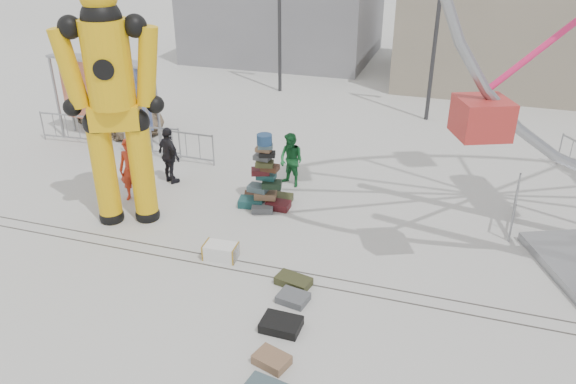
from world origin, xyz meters
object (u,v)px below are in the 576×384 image
(pedestrian_red, at_px, (131,170))
(pedestrian_green, at_px, (291,160))
(crash_test_dummy, at_px, (113,99))
(barricade_dummy_b, at_px, (152,141))
(banner_scaffold, at_px, (103,80))
(barricade_wheel_front, at_px, (515,206))
(barricade_dummy_c, at_px, (186,147))
(suitcase_tower, at_px, (265,185))
(pedestrian_black, at_px, (169,156))
(lamp_post_right, at_px, (442,6))
(parked_suv, at_px, (119,112))
(barricade_dummy_a, at_px, (67,128))
(steamer_trunk, at_px, (221,251))

(pedestrian_red, height_order, pedestrian_green, pedestrian_red)
(crash_test_dummy, relative_size, barricade_dummy_b, 3.29)
(banner_scaffold, relative_size, barricade_wheel_front, 2.14)
(pedestrian_green, bearing_deg, barricade_dummy_c, -166.66)
(suitcase_tower, relative_size, barricade_dummy_b, 1.09)
(pedestrian_red, xyz_separation_m, pedestrian_black, (0.49, 1.37, -0.04))
(lamp_post_right, relative_size, barricade_dummy_c, 4.00)
(lamp_post_right, relative_size, pedestrian_black, 4.40)
(pedestrian_green, height_order, parked_suv, pedestrian_green)
(barricade_dummy_b, height_order, pedestrian_red, pedestrian_red)
(barricade_dummy_a, relative_size, pedestrian_black, 1.10)
(steamer_trunk, bearing_deg, barricade_dummy_c, 121.53)
(lamp_post_right, bearing_deg, barricade_dummy_a, -152.09)
(lamp_post_right, height_order, pedestrian_black, lamp_post_right)
(pedestrian_green, xyz_separation_m, parked_suv, (-8.03, 2.96, -0.25))
(suitcase_tower, distance_m, pedestrian_green, 1.49)
(pedestrian_black, distance_m, parked_suv, 5.88)
(suitcase_tower, distance_m, pedestrian_red, 3.93)
(barricade_dummy_a, height_order, pedestrian_black, pedestrian_black)
(pedestrian_red, relative_size, parked_suv, 0.44)
(barricade_wheel_front, bearing_deg, pedestrian_red, 105.90)
(barricade_dummy_a, relative_size, barricade_dummy_c, 1.00)
(suitcase_tower, bearing_deg, lamp_post_right, 60.27)
(suitcase_tower, xyz_separation_m, pedestrian_red, (-3.82, -0.88, 0.34))
(barricade_dummy_a, height_order, barricade_dummy_b, same)
(pedestrian_black, xyz_separation_m, parked_suv, (-4.38, 3.91, -0.31))
(parked_suv, bearing_deg, barricade_wheel_front, -75.98)
(barricade_dummy_b, bearing_deg, lamp_post_right, 31.65)
(parked_suv, bearing_deg, barricade_dummy_c, -92.18)
(suitcase_tower, distance_m, pedestrian_black, 3.38)
(crash_test_dummy, distance_m, barricade_dummy_a, 7.51)
(barricade_dummy_c, bearing_deg, barricade_wheel_front, -5.42)
(lamp_post_right, distance_m, barricade_dummy_a, 14.63)
(lamp_post_right, relative_size, crash_test_dummy, 1.22)
(barricade_dummy_c, xyz_separation_m, parked_suv, (-4.12, 2.32, 0.04))
(barricade_wheel_front, bearing_deg, pedestrian_green, 92.00)
(barricade_wheel_front, relative_size, pedestrian_red, 1.05)
(steamer_trunk, xyz_separation_m, barricade_dummy_b, (-4.87, 5.19, 0.36))
(barricade_dummy_b, distance_m, pedestrian_green, 5.34)
(pedestrian_green, relative_size, pedestrian_black, 0.93)
(suitcase_tower, bearing_deg, banner_scaffold, 150.87)
(barricade_dummy_b, bearing_deg, pedestrian_black, -52.47)
(banner_scaffold, relative_size, pedestrian_green, 2.53)
(barricade_dummy_c, xyz_separation_m, pedestrian_green, (3.91, -0.64, 0.30))
(steamer_trunk, relative_size, pedestrian_green, 0.48)
(lamp_post_right, bearing_deg, pedestrian_black, -130.05)
(suitcase_tower, xyz_separation_m, barricade_dummy_b, (-4.95, 2.19, -0.06))
(barricade_dummy_a, distance_m, barricade_wheel_front, 15.48)
(banner_scaffold, height_order, barricade_dummy_a, banner_scaffold)
(steamer_trunk, height_order, parked_suv, parked_suv)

